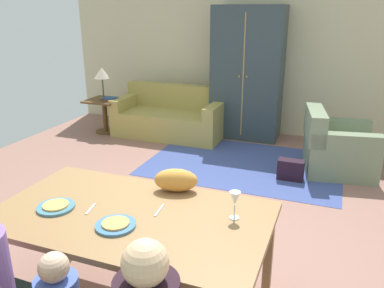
# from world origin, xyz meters

# --- Properties ---
(ground_plane) EXTENTS (7.10, 6.02, 0.02)m
(ground_plane) POSITION_xyz_m (0.00, 0.41, -0.01)
(ground_plane) COLOR #8F6356
(back_wall) EXTENTS (7.10, 0.10, 2.70)m
(back_wall) POSITION_xyz_m (0.00, 3.47, 1.35)
(back_wall) COLOR beige
(back_wall) RESTS_ON ground_plane
(dining_table) EXTENTS (1.82, 1.03, 0.76)m
(dining_table) POSITION_xyz_m (0.04, -1.12, 0.69)
(dining_table) COLOR olive
(dining_table) RESTS_ON ground_plane
(plate_near_man) EXTENTS (0.25, 0.25, 0.02)m
(plate_near_man) POSITION_xyz_m (-0.46, -1.24, 0.77)
(plate_near_man) COLOR teal
(plate_near_man) RESTS_ON dining_table
(pizza_near_man) EXTENTS (0.17, 0.17, 0.01)m
(pizza_near_man) POSITION_xyz_m (-0.46, -1.24, 0.78)
(pizza_near_man) COLOR #E5A94F
(pizza_near_man) RESTS_ON plate_near_man
(plate_near_child) EXTENTS (0.25, 0.25, 0.02)m
(plate_near_child) POSITION_xyz_m (0.04, -1.30, 0.77)
(plate_near_child) COLOR teal
(plate_near_child) RESTS_ON dining_table
(pizza_near_child) EXTENTS (0.17, 0.17, 0.01)m
(pizza_near_child) POSITION_xyz_m (0.04, -1.30, 0.78)
(pizza_near_child) COLOR tan
(pizza_near_child) RESTS_ON plate_near_child
(wine_glass) EXTENTS (0.07, 0.07, 0.19)m
(wine_glass) POSITION_xyz_m (0.69, -0.94, 0.89)
(wine_glass) COLOR silver
(wine_glass) RESTS_ON dining_table
(fork) EXTENTS (0.04, 0.15, 0.01)m
(fork) POSITION_xyz_m (-0.24, -1.17, 0.76)
(fork) COLOR silver
(fork) RESTS_ON dining_table
(knife) EXTENTS (0.03, 0.17, 0.01)m
(knife) POSITION_xyz_m (0.20, -1.02, 0.76)
(knife) COLOR silver
(knife) RESTS_ON dining_table
(cat) EXTENTS (0.35, 0.24, 0.17)m
(cat) POSITION_xyz_m (0.19, -0.71, 0.84)
(cat) COLOR gold
(cat) RESTS_ON dining_table
(area_rug) EXTENTS (2.60, 1.80, 0.01)m
(area_rug) POSITION_xyz_m (0.11, 1.84, 0.00)
(area_rug) COLOR #3C4C8D
(area_rug) RESTS_ON ground_plane
(couch) EXTENTS (1.80, 0.86, 0.82)m
(couch) POSITION_xyz_m (-1.37, 2.70, 0.30)
(couch) COLOR #A7964B
(couch) RESTS_ON ground_plane
(armchair) EXTENTS (0.99, 0.98, 0.82)m
(armchair) POSITION_xyz_m (1.28, 2.03, 0.32)
(armchair) COLOR gray
(armchair) RESTS_ON ground_plane
(armoire) EXTENTS (1.10, 0.59, 2.10)m
(armoire) POSITION_xyz_m (-0.18, 3.08, 1.05)
(armoire) COLOR #314044
(armoire) RESTS_ON ground_plane
(side_table) EXTENTS (0.56, 0.56, 0.58)m
(side_table) POSITION_xyz_m (-2.49, 2.44, 0.38)
(side_table) COLOR brown
(side_table) RESTS_ON ground_plane
(table_lamp) EXTENTS (0.26, 0.26, 0.54)m
(table_lamp) POSITION_xyz_m (-2.49, 2.44, 1.01)
(table_lamp) COLOR #404D39
(table_lamp) RESTS_ON side_table
(book_lower) EXTENTS (0.22, 0.16, 0.03)m
(book_lower) POSITION_xyz_m (-2.33, 2.40, 0.59)
(book_lower) COLOR maroon
(book_lower) RESTS_ON side_table
(book_upper) EXTENTS (0.22, 0.16, 0.03)m
(book_upper) POSITION_xyz_m (-2.34, 2.40, 0.62)
(book_upper) COLOR navy
(book_upper) RESTS_ON book_lower
(handbag) EXTENTS (0.32, 0.16, 0.26)m
(handbag) POSITION_xyz_m (0.78, 1.54, 0.13)
(handbag) COLOR black
(handbag) RESTS_ON ground_plane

